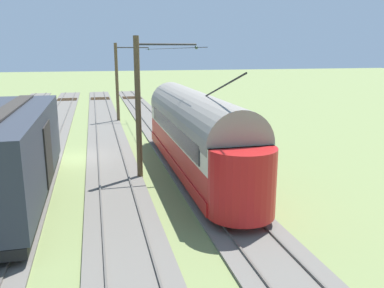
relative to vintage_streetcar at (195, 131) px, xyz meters
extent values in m
plane|color=olive|center=(6.38, -4.22, -2.25)|extent=(220.00, 220.00, 0.00)
cube|color=#666059|center=(0.00, -4.22, -2.20)|extent=(2.80, 80.00, 0.10)
cube|color=#59544C|center=(0.72, -4.22, -2.11)|extent=(0.07, 80.00, 0.08)
cube|color=#59544C|center=(-0.72, -4.22, -2.11)|extent=(0.07, 80.00, 0.08)
cube|color=#47331E|center=(0.00, -36.22, -2.15)|extent=(2.50, 0.24, 0.08)
cube|color=#47331E|center=(0.00, -35.57, -2.15)|extent=(2.50, 0.24, 0.08)
cube|color=#47331E|center=(0.00, -34.92, -2.15)|extent=(2.50, 0.24, 0.08)
cube|color=#47331E|center=(0.00, -34.27, -2.15)|extent=(2.50, 0.24, 0.08)
cube|color=#47331E|center=(0.00, -33.62, -2.15)|extent=(2.50, 0.24, 0.08)
cube|color=#666059|center=(4.26, -4.22, -2.20)|extent=(2.80, 80.00, 0.10)
cube|color=#59544C|center=(4.97, -4.22, -2.11)|extent=(0.07, 80.00, 0.08)
cube|color=#59544C|center=(3.54, -4.22, -2.11)|extent=(0.07, 80.00, 0.08)
cube|color=#47331E|center=(4.26, -36.22, -2.15)|extent=(2.50, 0.24, 0.08)
cube|color=#47331E|center=(4.26, -35.57, -2.15)|extent=(2.50, 0.24, 0.08)
cube|color=#47331E|center=(4.26, -34.92, -2.15)|extent=(2.50, 0.24, 0.08)
cube|color=#47331E|center=(4.26, -34.27, -2.15)|extent=(2.50, 0.24, 0.08)
cube|color=#47331E|center=(4.26, -33.62, -2.15)|extent=(2.50, 0.24, 0.08)
cube|color=#666059|center=(8.51, -4.22, -2.20)|extent=(2.80, 80.00, 0.10)
cube|color=#59544C|center=(9.23, -4.22, -2.11)|extent=(0.07, 80.00, 0.08)
cube|color=#59544C|center=(7.80, -4.22, -2.11)|extent=(0.07, 80.00, 0.08)
cube|color=#47331E|center=(8.51, -36.22, -2.15)|extent=(2.50, 0.24, 0.08)
cube|color=#47331E|center=(8.51, -35.57, -2.15)|extent=(2.50, 0.24, 0.08)
cube|color=#47331E|center=(8.51, -34.92, -2.15)|extent=(2.50, 0.24, 0.08)
cube|color=#47331E|center=(8.51, -34.27, -2.15)|extent=(2.50, 0.24, 0.08)
cube|color=#47331E|center=(8.51, -33.62, -2.15)|extent=(2.50, 0.24, 0.08)
cube|color=#47331E|center=(12.77, -36.22, -2.15)|extent=(2.50, 0.24, 0.08)
cube|color=#47331E|center=(12.77, -35.57, -2.15)|extent=(2.50, 0.24, 0.08)
cube|color=#47331E|center=(12.77, -34.92, -2.15)|extent=(2.50, 0.24, 0.08)
cube|color=#47331E|center=(12.77, -34.27, -2.15)|extent=(2.50, 0.24, 0.08)
cube|color=#47331E|center=(12.77, -33.62, -2.15)|extent=(2.50, 0.24, 0.08)
cube|color=red|center=(0.00, 0.01, -1.55)|extent=(2.65, 13.63, 0.55)
cube|color=red|center=(0.00, 0.01, -0.80)|extent=(2.55, 13.63, 0.95)
cube|color=beige|center=(0.00, 0.01, 0.20)|extent=(2.55, 13.63, 1.05)
cylinder|color=gray|center=(0.00, 0.01, 0.73)|extent=(2.65, 13.36, 2.65)
cylinder|color=red|center=(0.00, -6.76, -0.55)|extent=(2.55, 2.55, 2.55)
cylinder|color=red|center=(0.00, 6.77, -0.55)|extent=(2.55, 2.55, 2.55)
cube|color=black|center=(0.00, -7.90, 0.46)|extent=(1.63, 0.08, 0.36)
cube|color=black|center=(0.00, -7.93, 0.15)|extent=(1.73, 0.06, 0.80)
cube|color=black|center=(-1.30, 0.01, 0.20)|extent=(0.04, 11.45, 0.80)
cube|color=black|center=(1.29, 0.01, 0.20)|extent=(0.04, 11.45, 0.80)
cylinder|color=silver|center=(0.00, -8.02, -0.80)|extent=(0.24, 0.06, 0.24)
cube|color=gray|center=(0.00, -7.96, -1.72)|extent=(1.94, 0.12, 0.20)
cylinder|color=black|center=(0.00, 4.51, 2.70)|extent=(0.07, 4.94, 1.36)
cylinder|color=black|center=(-0.72, -4.36, -1.69)|extent=(0.10, 0.76, 0.76)
cylinder|color=black|center=(0.72, -4.36, -1.69)|extent=(0.10, 0.76, 0.76)
cylinder|color=black|center=(-0.72, 4.37, -1.69)|extent=(0.10, 0.76, 0.76)
cylinder|color=black|center=(0.72, 4.37, -1.69)|extent=(0.10, 0.76, 0.76)
cube|color=#2D333D|center=(8.51, 2.32, 0.08)|extent=(2.90, 11.86, 3.20)
cube|color=#332D28|center=(8.51, 2.32, 1.74)|extent=(0.70, 10.67, 0.08)
cube|color=black|center=(8.51, 2.32, -1.72)|extent=(2.70, 11.86, 0.36)
cube|color=black|center=(7.03, 2.32, -0.18)|extent=(0.06, 2.20, 2.56)
cylinder|color=black|center=(7.80, -1.83, -1.65)|extent=(0.10, 0.84, 0.84)
cylinder|color=black|center=(9.23, -1.83, -1.65)|extent=(0.10, 0.84, 0.84)
cylinder|color=black|center=(7.80, 6.47, -1.65)|extent=(0.10, 0.84, 0.84)
cylinder|color=brown|center=(2.95, -16.93, 1.27)|extent=(0.28, 0.28, 7.04)
cylinder|color=#2D2D2D|center=(1.47, -16.93, 4.39)|extent=(2.95, 0.10, 0.10)
sphere|color=#334733|center=(0.00, -16.93, 4.24)|extent=(0.16, 0.16, 0.16)
cylinder|color=brown|center=(2.95, 0.24, 1.27)|extent=(0.28, 0.28, 7.04)
cylinder|color=#2D2D2D|center=(1.47, 0.24, 4.39)|extent=(2.95, 0.10, 0.10)
sphere|color=#334733|center=(0.00, 0.24, 4.24)|extent=(0.16, 0.16, 0.16)
cylinder|color=black|center=(0.00, -8.35, 4.24)|extent=(0.03, 21.17, 0.03)
cylinder|color=black|center=(1.47, -16.93, 4.39)|extent=(2.95, 0.02, 0.02)
camera|label=1|loc=(5.01, 19.59, 4.06)|focal=36.96mm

